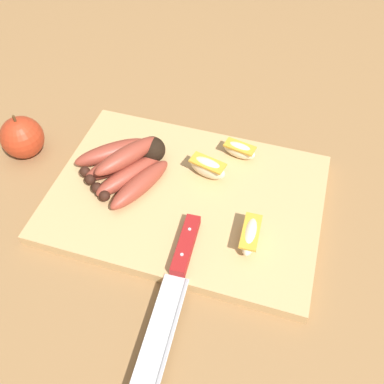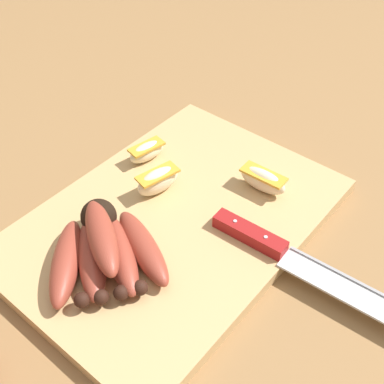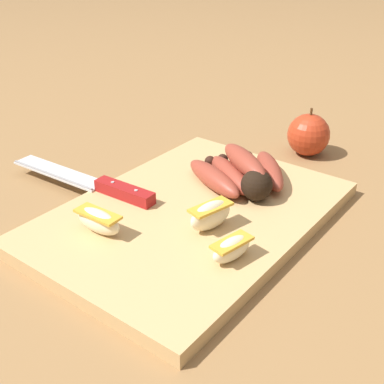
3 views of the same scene
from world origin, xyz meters
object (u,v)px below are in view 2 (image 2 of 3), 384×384
object	(u,v)px
chefs_knife	(283,253)
apple_wedge_near	(158,181)
apple_wedge_middle	(263,180)
banana_bunch	(104,248)
apple_wedge_far	(147,151)

from	to	relation	value
chefs_knife	apple_wedge_near	world-z (taller)	apple_wedge_near
chefs_knife	apple_wedge_middle	bearing A→B (deg)	-134.10
banana_bunch	chefs_knife	world-z (taller)	banana_bunch
banana_bunch	apple_wedge_middle	bearing A→B (deg)	160.99
apple_wedge_far	apple_wedge_near	bearing A→B (deg)	55.75
chefs_knife	apple_wedge_far	world-z (taller)	apple_wedge_far
apple_wedge_far	apple_wedge_middle	bearing A→B (deg)	107.96
apple_wedge_near	apple_wedge_middle	size ratio (longest dim) A/B	0.97
chefs_knife	apple_wedge_near	distance (m)	0.20
chefs_knife	apple_wedge_near	bearing A→B (deg)	-86.70
chefs_knife	apple_wedge_far	xyz separation A→B (m)	(-0.03, -0.26, 0.01)
banana_bunch	chefs_knife	size ratio (longest dim) A/B	0.63
apple_wedge_far	banana_bunch	bearing A→B (deg)	28.13
apple_wedge_middle	apple_wedge_far	xyz separation A→B (m)	(0.06, -0.17, -0.00)
banana_bunch	apple_wedge_far	world-z (taller)	banana_bunch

